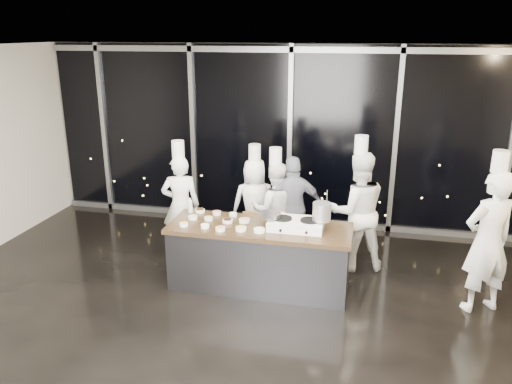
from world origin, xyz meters
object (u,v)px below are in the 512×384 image
chef_center (275,209)px  chef_far_left (181,204)px  chef_side (488,241)px  chef_left (255,203)px  stove (296,224)px  stock_pot (322,212)px  guest (293,207)px  frying_pan (269,215)px  demo_counter (259,257)px  chef_right (357,211)px

chef_center → chef_far_left: bearing=-3.3°
chef_far_left → chef_side: (4.30, -0.76, 0.12)m
chef_left → chef_side: 3.47m
stove → stock_pot: 0.38m
stock_pot → chef_center: size_ratio=0.14×
chef_left → guest: size_ratio=1.07×
frying_pan → chef_left: size_ratio=0.30×
chef_side → frying_pan: bearing=-26.6°
demo_counter → stock_pot: (0.82, 0.05, 0.71)m
chef_far_left → frying_pan: bearing=136.0°
frying_pan → chef_side: size_ratio=0.25×
chef_left → stove: bearing=104.4°
chef_left → chef_center: chef_center is taller
demo_counter → guest: guest is taller
stock_pot → stove: bearing=-176.6°
chef_far_left → chef_center: bearing=173.5°
stock_pot → chef_side: 2.06m
chef_far_left → chef_center: (1.44, 0.27, -0.06)m
chef_right → demo_counter: bearing=18.5°
demo_counter → chef_far_left: size_ratio=1.34×
demo_counter → stock_pot: 1.08m
chef_right → stock_pot: bearing=45.7°
chef_center → guest: (0.28, 0.03, 0.04)m
demo_counter → frying_pan: frying_pan is taller
demo_counter → frying_pan: 0.62m
chef_far_left → chef_left: size_ratio=1.06×
guest → demo_counter: bearing=56.5°
guest → chef_far_left: bearing=-9.2°
demo_counter → chef_left: 1.39m
demo_counter → chef_left: size_ratio=1.43×
chef_side → guest: bearing=-49.5°
stock_pot → chef_side: size_ratio=0.11×
demo_counter → chef_far_left: chef_far_left is taller
stock_pot → chef_far_left: (-2.26, 0.77, -0.34)m
stove → chef_left: 1.54m
frying_pan → guest: (0.16, 1.09, -0.26)m
chef_left → chef_right: 1.67m
frying_pan → stock_pot: bearing=1.9°
chef_center → stove: bearing=100.7°
stove → chef_right: 1.17m
guest → chef_right: size_ratio=0.80×
stove → guest: guest is taller
stove → frying_pan: bearing=-179.2°
stove → chef_side: chef_side is taller
guest → chef_right: (0.97, -0.20, 0.09)m
stove → guest: size_ratio=0.45×
stove → demo_counter: bearing=-177.0°
stove → frying_pan: 0.38m
stove → chef_right: (0.77, 0.88, -0.06)m
demo_counter → chef_side: chef_side is taller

